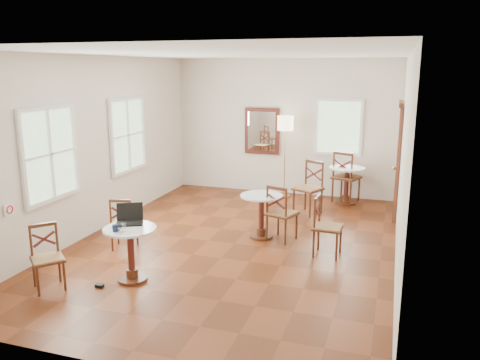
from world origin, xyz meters
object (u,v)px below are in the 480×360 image
Objects in this scene: floor_lamp at (285,129)px; power_adapter at (99,286)px; chair_near_b at (47,258)px; chair_near_a at (124,223)px; cafe_table_mid at (261,211)px; cafe_table_near at (131,248)px; chair_back_a at (346,177)px; navy_mug at (116,228)px; cafe_table_back at (347,181)px; water_glass at (124,227)px; laptop at (130,218)px; mouse at (114,227)px; chair_mid_a at (281,213)px; chair_mid_b at (326,226)px; chair_back_b at (309,188)px.

power_adapter is (-1.27, -5.21, -1.49)m from floor_lamp.
chair_near_a is at bearing 34.97° from chair_near_b.
chair_near_a reaches higher than cafe_table_mid.
cafe_table_near is 0.68× the size of chair_back_a.
floor_lamp is at bearing 19.49° from chair_back_a.
chair_back_a reaches higher than navy_mug.
chair_near_a is 7.86× the size of power_adapter.
water_glass is at bearing -115.66° from cafe_table_back.
water_glass is at bearing 31.91° from power_adapter.
cafe_table_near is 7.09× the size of water_glass.
laptop is 0.29m from mouse.
floor_lamp is at bearing 94.74° from cafe_table_mid.
floor_lamp is (-0.57, 2.75, 1.05)m from chair_mid_a.
laptop is at bearing 125.10° from chair_mid_b.
laptop is 0.35m from water_glass.
water_glass reaches higher than chair_near_b.
cafe_table_mid is at bearing -113.96° from cafe_table_back.
chair_near_a is (-0.73, 1.02, -0.04)m from cafe_table_near.
floor_lamp is at bearing -60.06° from chair_mid_a.
chair_back_a reaches higher than mouse.
navy_mug is at bearing -65.50° from mouse.
chair_back_b is at bearing -77.34° from chair_mid_a.
chair_near_a reaches higher than cafe_table_back.
cafe_table_mid is 9.07× the size of mouse.
mouse is at bearing -129.48° from laptop.
navy_mug is (-1.07, -5.06, -0.73)m from floor_lamp.
floor_lamp is 4.01× the size of laptop.
chair_mid_a is 0.90m from chair_mid_b.
cafe_table_back is at bearing 66.04° from cafe_table_mid.
mouse is at bearing -90.70° from chair_back_b.
mouse is (-1.89, -3.89, 0.25)m from chair_back_b.
chair_back_b is (-0.63, -0.93, 0.03)m from cafe_table_back.
floor_lamp is at bearing 22.35° from chair_near_b.
chair_back_a is at bearing 64.62° from cafe_table_near.
cafe_table_near reaches higher than power_adapter.
cafe_table_near is at bearing 47.49° from power_adapter.
cafe_table_back is 0.85× the size of chair_mid_b.
chair_mid_b is at bearing 5.38° from laptop.
laptop is at bearing -123.61° from cafe_table_mid.
chair_near_a is 0.82× the size of chair_back_b.
chair_near_a is 10.25× the size of mouse.
navy_mug is at bearing 84.92° from chair_back_a.
chair_mid_a is 0.53× the size of floor_lamp.
mouse is at bearing -16.72° from chair_near_b.
cafe_table_mid is at bearing 88.08° from chair_back_a.
chair_near_a is 4.90m from chair_back_a.
chair_back_a is (-0.03, 0.13, 0.06)m from cafe_table_back.
power_adapter is at bearing -29.29° from chair_near_b.
chair_mid_a is at bearing -169.08° from chair_near_a.
chair_mid_a reaches higher than chair_near_b.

